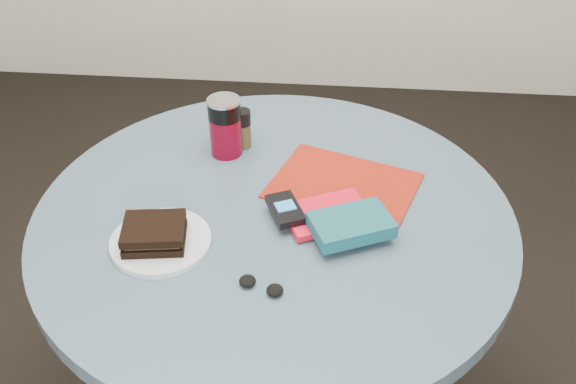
# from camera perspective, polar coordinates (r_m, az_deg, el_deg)

# --- Properties ---
(table) EXTENTS (1.00, 1.00, 0.75)m
(table) POSITION_cam_1_polar(r_m,az_deg,el_deg) (1.45, -1.19, -6.69)
(table) COLOR black
(table) RESTS_ON ground
(plate) EXTENTS (0.22, 0.22, 0.01)m
(plate) POSITION_cam_1_polar(r_m,az_deg,el_deg) (1.28, -11.23, -4.35)
(plate) COLOR silver
(plate) RESTS_ON table
(sandwich) EXTENTS (0.13, 0.11, 0.04)m
(sandwich) POSITION_cam_1_polar(r_m,az_deg,el_deg) (1.26, -11.81, -3.62)
(sandwich) COLOR black
(sandwich) RESTS_ON plate
(soda_can) EXTENTS (0.10, 0.10, 0.14)m
(soda_can) POSITION_cam_1_polar(r_m,az_deg,el_deg) (1.48, -5.60, 5.81)
(soda_can) COLOR maroon
(soda_can) RESTS_ON table
(pepper_grinder) EXTENTS (0.05, 0.05, 0.10)m
(pepper_grinder) POSITION_cam_1_polar(r_m,az_deg,el_deg) (1.52, -4.09, 5.66)
(pepper_grinder) COLOR #42371C
(pepper_grinder) RESTS_ON table
(magazine) EXTENTS (0.36, 0.31, 0.01)m
(magazine) POSITION_cam_1_polar(r_m,az_deg,el_deg) (1.41, 4.95, 0.57)
(magazine) COLOR maroon
(magazine) RESTS_ON table
(red_book) EXTENTS (0.20, 0.17, 0.01)m
(red_book) POSITION_cam_1_polar(r_m,az_deg,el_deg) (1.31, 3.51, -1.97)
(red_book) COLOR red
(red_book) RESTS_ON magazine
(novel) EXTENTS (0.18, 0.15, 0.03)m
(novel) POSITION_cam_1_polar(r_m,az_deg,el_deg) (1.25, 5.63, -2.92)
(novel) COLOR #134E5A
(novel) RESTS_ON red_book
(mp3_player) EXTENTS (0.09, 0.11, 0.02)m
(mp3_player) POSITION_cam_1_polar(r_m,az_deg,el_deg) (1.30, -0.25, -1.55)
(mp3_player) COLOR black
(mp3_player) RESTS_ON red_book
(headphones) EXTENTS (0.09, 0.06, 0.02)m
(headphones) POSITION_cam_1_polar(r_m,az_deg,el_deg) (1.16, -2.42, -8.32)
(headphones) COLOR black
(headphones) RESTS_ON table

